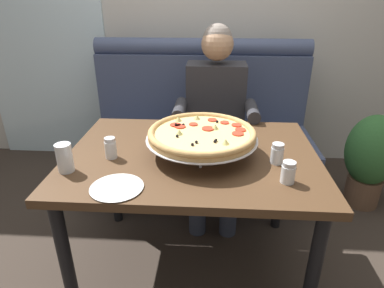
{
  "coord_description": "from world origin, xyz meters",
  "views": [
    {
      "loc": [
        0.09,
        -1.45,
        1.45
      ],
      "look_at": [
        0.0,
        -0.02,
        0.79
      ],
      "focal_mm": 30.57,
      "sensor_mm": 36.0,
      "label": 1
    }
  ],
  "objects_px": {
    "shaker_parmesan": "(288,174)",
    "plate_near_left": "(117,186)",
    "shaker_oregano": "(277,155)",
    "drinking_glass": "(65,159)",
    "shaker_pepper_flakes": "(111,149)",
    "dining_table": "(192,168)",
    "diner_main": "(215,113)",
    "patio_chair": "(71,84)",
    "booth_bench": "(200,138)",
    "pizza": "(202,134)",
    "potted_plant": "(371,157)"
  },
  "relations": [
    {
      "from": "shaker_pepper_flakes",
      "to": "patio_chair",
      "type": "height_order",
      "value": "patio_chair"
    },
    {
      "from": "booth_bench",
      "to": "dining_table",
      "type": "xyz_separation_m",
      "value": [
        0.0,
        -0.92,
        0.24
      ]
    },
    {
      "from": "shaker_parmesan",
      "to": "shaker_pepper_flakes",
      "type": "relative_size",
      "value": 0.92
    },
    {
      "from": "shaker_parmesan",
      "to": "plate_near_left",
      "type": "height_order",
      "value": "shaker_parmesan"
    },
    {
      "from": "shaker_oregano",
      "to": "drinking_glass",
      "type": "bearing_deg",
      "value": -171.71
    },
    {
      "from": "pizza",
      "to": "dining_table",
      "type": "bearing_deg",
      "value": 174.03
    },
    {
      "from": "shaker_pepper_flakes",
      "to": "potted_plant",
      "type": "xyz_separation_m",
      "value": [
        1.61,
        0.77,
        -0.38
      ]
    },
    {
      "from": "booth_bench",
      "to": "shaker_oregano",
      "type": "bearing_deg",
      "value": -68.27
    },
    {
      "from": "pizza",
      "to": "shaker_oregano",
      "type": "xyz_separation_m",
      "value": [
        0.35,
        -0.07,
        -0.06
      ]
    },
    {
      "from": "diner_main",
      "to": "shaker_parmesan",
      "type": "xyz_separation_m",
      "value": [
        0.3,
        -0.9,
        0.06
      ]
    },
    {
      "from": "shaker_oregano",
      "to": "drinking_glass",
      "type": "xyz_separation_m",
      "value": [
        -0.94,
        -0.14,
        0.02
      ]
    },
    {
      "from": "diner_main",
      "to": "shaker_parmesan",
      "type": "bearing_deg",
      "value": -71.67
    },
    {
      "from": "dining_table",
      "to": "plate_near_left",
      "type": "bearing_deg",
      "value": -129.84
    },
    {
      "from": "drinking_glass",
      "to": "patio_chair",
      "type": "bearing_deg",
      "value": 112.51
    },
    {
      "from": "patio_chair",
      "to": "drinking_glass",
      "type": "bearing_deg",
      "value": -67.49
    },
    {
      "from": "shaker_pepper_flakes",
      "to": "patio_chair",
      "type": "relative_size",
      "value": 0.12
    },
    {
      "from": "diner_main",
      "to": "shaker_oregano",
      "type": "distance_m",
      "value": 0.79
    },
    {
      "from": "shaker_parmesan",
      "to": "patio_chair",
      "type": "bearing_deg",
      "value": 129.6
    },
    {
      "from": "booth_bench",
      "to": "potted_plant",
      "type": "height_order",
      "value": "booth_bench"
    },
    {
      "from": "shaker_pepper_flakes",
      "to": "diner_main",
      "type": "bearing_deg",
      "value": 55.53
    },
    {
      "from": "pizza",
      "to": "shaker_pepper_flakes",
      "type": "distance_m",
      "value": 0.44
    },
    {
      "from": "booth_bench",
      "to": "pizza",
      "type": "bearing_deg",
      "value": -87.12
    },
    {
      "from": "shaker_parmesan",
      "to": "potted_plant",
      "type": "relative_size",
      "value": 0.14
    },
    {
      "from": "shaker_parmesan",
      "to": "drinking_glass",
      "type": "height_order",
      "value": "drinking_glass"
    },
    {
      "from": "shaker_oregano",
      "to": "drinking_glass",
      "type": "relative_size",
      "value": 0.75
    },
    {
      "from": "dining_table",
      "to": "shaker_parmesan",
      "type": "distance_m",
      "value": 0.5
    },
    {
      "from": "booth_bench",
      "to": "pizza",
      "type": "height_order",
      "value": "booth_bench"
    },
    {
      "from": "dining_table",
      "to": "diner_main",
      "type": "bearing_deg",
      "value": 79.96
    },
    {
      "from": "shaker_parmesan",
      "to": "shaker_oregano",
      "type": "bearing_deg",
      "value": 95.53
    },
    {
      "from": "plate_near_left",
      "to": "drinking_glass",
      "type": "relative_size",
      "value": 1.67
    },
    {
      "from": "shaker_parmesan",
      "to": "shaker_pepper_flakes",
      "type": "distance_m",
      "value": 0.82
    },
    {
      "from": "diner_main",
      "to": "drinking_glass",
      "type": "relative_size",
      "value": 9.76
    },
    {
      "from": "shaker_oregano",
      "to": "patio_chair",
      "type": "relative_size",
      "value": 0.11
    },
    {
      "from": "diner_main",
      "to": "shaker_parmesan",
      "type": "relative_size",
      "value": 13.41
    },
    {
      "from": "shaker_oregano",
      "to": "dining_table",
      "type": "bearing_deg",
      "value": 168.85
    },
    {
      "from": "patio_chair",
      "to": "shaker_pepper_flakes",
      "type": "bearing_deg",
      "value": -62.61
    },
    {
      "from": "pizza",
      "to": "shaker_oregano",
      "type": "relative_size",
      "value": 5.53
    },
    {
      "from": "drinking_glass",
      "to": "potted_plant",
      "type": "distance_m",
      "value": 2.03
    },
    {
      "from": "dining_table",
      "to": "pizza",
      "type": "xyz_separation_m",
      "value": [
        0.05,
        -0.0,
        0.19
      ]
    },
    {
      "from": "shaker_pepper_flakes",
      "to": "patio_chair",
      "type": "bearing_deg",
      "value": 117.39
    },
    {
      "from": "shaker_pepper_flakes",
      "to": "shaker_oregano",
      "type": "bearing_deg",
      "value": -0.22
    },
    {
      "from": "pizza",
      "to": "shaker_oregano",
      "type": "height_order",
      "value": "pizza"
    },
    {
      "from": "shaker_parmesan",
      "to": "plate_near_left",
      "type": "distance_m",
      "value": 0.71
    },
    {
      "from": "pizza",
      "to": "potted_plant",
      "type": "relative_size",
      "value": 0.77
    },
    {
      "from": "shaker_oregano",
      "to": "patio_chair",
      "type": "bearing_deg",
      "value": 131.52
    },
    {
      "from": "pizza",
      "to": "booth_bench",
      "type": "bearing_deg",
      "value": 92.88
    },
    {
      "from": "shaker_pepper_flakes",
      "to": "dining_table",
      "type": "bearing_deg",
      "value": 11.1
    },
    {
      "from": "patio_chair",
      "to": "diner_main",
      "type": "bearing_deg",
      "value": -41.06
    },
    {
      "from": "dining_table",
      "to": "shaker_parmesan",
      "type": "height_order",
      "value": "shaker_parmesan"
    },
    {
      "from": "booth_bench",
      "to": "diner_main",
      "type": "distance_m",
      "value": 0.43
    }
  ]
}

